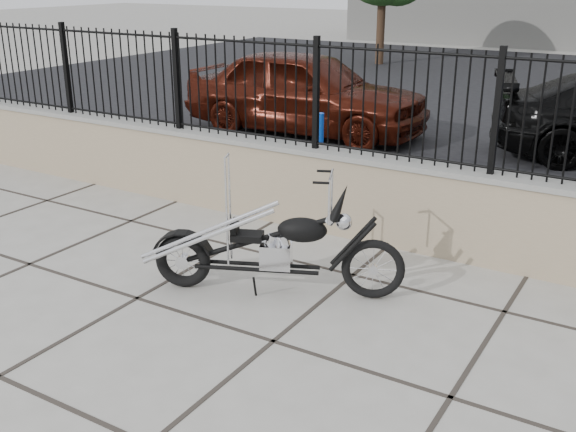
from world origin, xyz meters
The scene contains 7 objects.
ground_plane centered at (0.00, 0.00, 0.00)m, with size 90.00×90.00×0.00m, color #99968E.
parking_lot centered at (0.00, 12.50, 0.00)m, with size 30.00×30.00×0.00m, color black.
retaining_wall centered at (0.00, 2.50, 0.48)m, with size 14.00×0.36×0.96m, color gray.
iron_fence centered at (0.00, 2.50, 1.56)m, with size 14.00×0.08×1.20m, color black.
chopper_motorcycle centered at (-0.50, 0.76, 0.67)m, with size 2.25×0.40×1.35m, color black, non-canonical shape.
car_red centered at (-3.53, 6.72, 0.78)m, with size 1.83×4.55×1.55m, color #3D1108.
bollard_a centered at (-1.87, 4.21, 0.49)m, with size 0.12×0.12×0.98m, color #0B57B1.
Camera 1 is at (2.61, -4.09, 2.87)m, focal length 42.00 mm.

